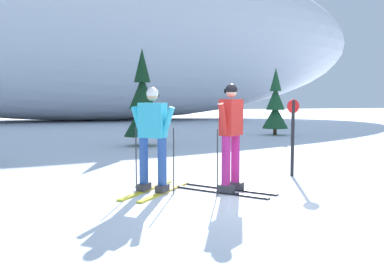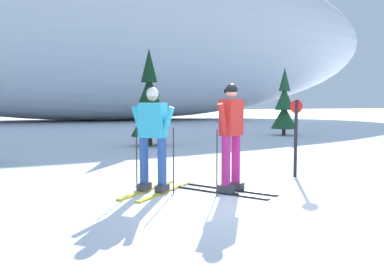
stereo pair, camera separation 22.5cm
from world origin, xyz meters
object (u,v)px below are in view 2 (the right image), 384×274
at_px(skier_red_jacket, 231,136).
at_px(pine_tree_far_right, 284,107).
at_px(trail_marker_post, 296,133).
at_px(pine_tree_center_right, 149,105).
at_px(skier_cyan_jacket, 153,137).

distance_m(skier_red_jacket, pine_tree_far_right, 12.62).
xyz_separation_m(skier_red_jacket, trail_marker_post, (1.88, 0.98, -0.08)).
bearing_deg(skier_red_jacket, pine_tree_center_right, 86.40).
bearing_deg(skier_red_jacket, pine_tree_far_right, 55.25).
xyz_separation_m(skier_red_jacket, pine_tree_center_right, (0.50, 7.95, 0.41)).
distance_m(skier_red_jacket, trail_marker_post, 2.12).
xyz_separation_m(skier_cyan_jacket, pine_tree_center_right, (1.75, 7.53, 0.45)).
relative_size(skier_cyan_jacket, trail_marker_post, 1.13).
relative_size(skier_red_jacket, pine_tree_center_right, 0.56).
bearing_deg(pine_tree_center_right, pine_tree_far_right, 19.84).
relative_size(skier_cyan_jacket, pine_tree_far_right, 0.59).
bearing_deg(pine_tree_center_right, skier_cyan_jacket, -103.06).
height_order(pine_tree_center_right, trail_marker_post, pine_tree_center_right).
bearing_deg(skier_red_jacket, trail_marker_post, 27.42).
xyz_separation_m(pine_tree_far_right, trail_marker_post, (-5.31, -9.39, -0.36)).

